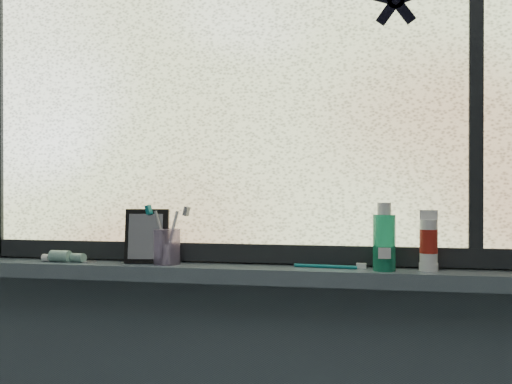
{
  "coord_description": "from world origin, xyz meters",
  "views": [
    {
      "loc": [
        0.32,
        -0.27,
        1.23
      ],
      "look_at": [
        0.07,
        1.05,
        1.22
      ],
      "focal_mm": 40.0,
      "sensor_mm": 36.0,
      "label": 1
    }
  ],
  "objects_px": {
    "vanity_mirror": "(147,236)",
    "cream_tube": "(429,239)",
    "mouthwash_bottle": "(384,237)",
    "toothbrush_cup": "(167,247)"
  },
  "relations": [
    {
      "from": "toothbrush_cup",
      "to": "cream_tube",
      "type": "xyz_separation_m",
      "value": [
        0.69,
        0.0,
        0.03
      ]
    },
    {
      "from": "mouthwash_bottle",
      "to": "vanity_mirror",
      "type": "bearing_deg",
      "value": 177.99
    },
    {
      "from": "mouthwash_bottle",
      "to": "cream_tube",
      "type": "relative_size",
      "value": 1.29
    },
    {
      "from": "toothbrush_cup",
      "to": "cream_tube",
      "type": "relative_size",
      "value": 0.88
    },
    {
      "from": "vanity_mirror",
      "to": "cream_tube",
      "type": "distance_m",
      "value": 0.76
    },
    {
      "from": "toothbrush_cup",
      "to": "mouthwash_bottle",
      "type": "bearing_deg",
      "value": -1.45
    },
    {
      "from": "vanity_mirror",
      "to": "toothbrush_cup",
      "type": "relative_size",
      "value": 1.57
    },
    {
      "from": "toothbrush_cup",
      "to": "cream_tube",
      "type": "bearing_deg",
      "value": 0.17
    },
    {
      "from": "mouthwash_bottle",
      "to": "cream_tube",
      "type": "bearing_deg",
      "value": 8.66
    },
    {
      "from": "vanity_mirror",
      "to": "mouthwash_bottle",
      "type": "relative_size",
      "value": 1.06
    }
  ]
}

